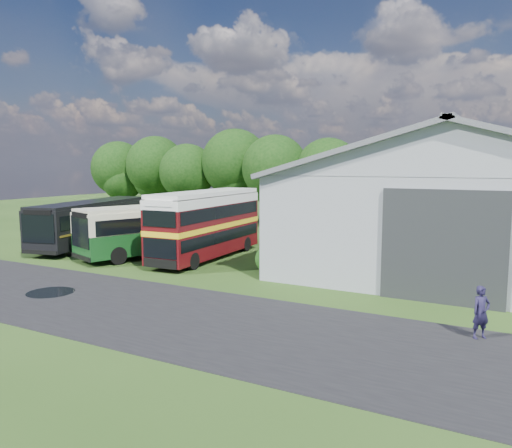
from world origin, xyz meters
The scene contains 16 objects.
ground centered at (0.00, 0.00, 0.00)m, with size 120.00×120.00×0.00m, color #223E13.
asphalt_road centered at (3.00, -3.00, 0.00)m, with size 60.00×8.00×0.02m, color black.
puddle centered at (-1.50, -3.00, 0.00)m, with size 2.20×2.20×0.01m, color black.
storage_shed centered at (15.00, 15.98, 4.17)m, with size 18.80×24.80×8.15m.
tree_far_left centered at (-23.00, 24.00, 5.56)m, with size 6.12×6.12×8.64m.
tree_left_a centered at (-18.00, 24.50, 5.87)m, with size 6.46×6.46×9.12m.
tree_left_b centered at (-13.00, 23.50, 5.25)m, with size 5.78×5.78×8.16m.
tree_mid centered at (-8.00, 24.80, 6.18)m, with size 6.80×6.80×9.60m.
tree_right_a centered at (-3.00, 23.80, 5.69)m, with size 6.26×6.26×8.83m.
tree_right_b centered at (2.00, 24.60, 5.44)m, with size 5.98×5.98×8.45m.
shrub_front centered at (5.60, 6.00, 0.00)m, with size 1.70×1.70×1.70m, color #194714.
shrub_mid centered at (5.60, 8.00, 0.00)m, with size 1.60×1.60×1.60m, color #194714.
bus_green_single centered at (-3.28, 7.97, 1.78)m, with size 6.61×12.38×3.35m.
bus_maroon_double centered at (0.05, 7.84, 2.17)m, with size 3.15×10.25×4.35m.
bus_dark_single centered at (-10.40, 8.08, 1.77)m, with size 5.54×12.37×3.32m.
visitor_a centered at (16.93, -0.05, 0.93)m, with size 0.68×0.45×1.86m, color #1C1834.
Camera 1 is at (18.13, -18.56, 6.07)m, focal length 35.00 mm.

